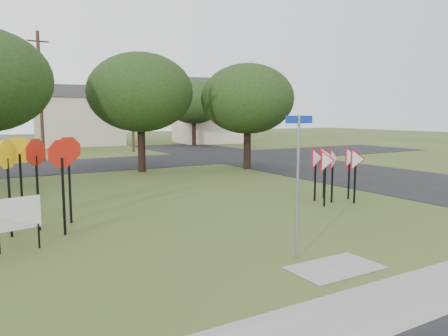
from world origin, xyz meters
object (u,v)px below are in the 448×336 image
Objects in this scene: street_name_sign at (298,179)px; yield_sign_cluster at (334,161)px; info_board at (18,215)px; stop_sign_cluster at (39,162)px.

yield_sign_cluster is (5.54, 4.42, -0.30)m from street_name_sign.
yield_sign_cluster is 2.05× the size of info_board.
info_board is (-5.44, 3.92, -0.98)m from street_name_sign.
street_name_sign reaches higher than stop_sign_cluster.
street_name_sign is 2.48× the size of info_board.
yield_sign_cluster is at bearing -7.53° from stop_sign_cluster.
stop_sign_cluster is (-4.66, 5.77, 0.09)m from street_name_sign.
yield_sign_cluster is at bearing 38.59° from street_name_sign.
stop_sign_cluster is at bearing 128.91° from street_name_sign.
stop_sign_cluster is 2.01× the size of info_board.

